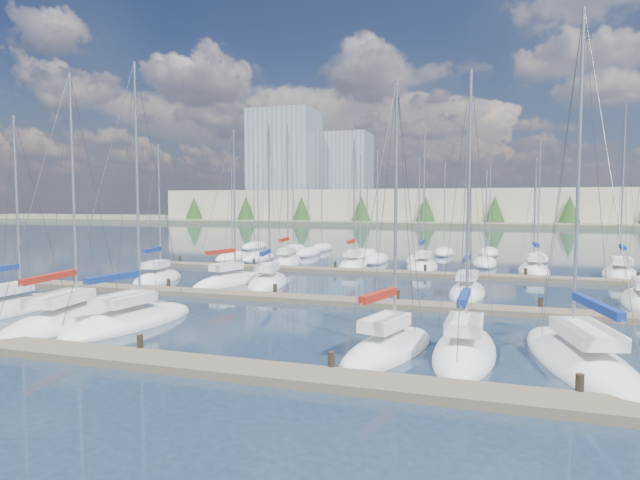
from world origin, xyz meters
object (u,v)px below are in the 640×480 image
(sailboat_f, at_px, (580,360))
(sailboat_d, at_px, (388,349))
(sailboat_q, at_px, (534,270))
(sailboat_e, at_px, (465,351))
(sailboat_p, at_px, (423,266))
(sailboat_h, at_px, (158,279))
(sailboat_b, at_px, (67,319))
(sailboat_a, at_px, (11,309))
(sailboat_l, at_px, (467,292))
(sailboat_o, at_px, (353,265))
(sailboat_c, at_px, (130,321))
(sailboat_j, at_px, (268,283))
(sailboat_i, at_px, (230,281))
(sailboat_r, at_px, (620,274))
(sailboat_n, at_px, (287,262))

(sailboat_f, relative_size, sailboat_d, 1.21)
(sailboat_q, height_order, sailboat_e, sailboat_e)
(sailboat_p, xyz_separation_m, sailboat_h, (-18.69, -14.81, -0.01))
(sailboat_b, bearing_deg, sailboat_f, -7.71)
(sailboat_a, distance_m, sailboat_p, 33.72)
(sailboat_q, xyz_separation_m, sailboat_p, (-9.74, 0.06, 0.01))
(sailboat_l, bearing_deg, sailboat_o, 133.78)
(sailboat_a, xyz_separation_m, sailboat_p, (19.47, 27.53, 0.01))
(sailboat_a, bearing_deg, sailboat_c, -3.37)
(sailboat_f, bearing_deg, sailboat_a, 166.42)
(sailboat_h, bearing_deg, sailboat_l, -7.01)
(sailboat_p, relative_size, sailboat_j, 1.10)
(sailboat_i, bearing_deg, sailboat_r, 41.22)
(sailboat_a, bearing_deg, sailboat_j, 54.06)
(sailboat_p, xyz_separation_m, sailboat_j, (-9.69, -13.96, -0.00))
(sailboat_a, height_order, sailboat_q, sailboat_a)
(sailboat_a, height_order, sailboat_h, sailboat_a)
(sailboat_o, xyz_separation_m, sailboat_a, (-13.05, -26.17, -0.01))
(sailboat_q, bearing_deg, sailboat_c, -128.51)
(sailboat_p, distance_m, sailboat_j, 16.99)
(sailboat_n, distance_m, sailboat_p, 13.40)
(sailboat_e, bearing_deg, sailboat_j, 137.16)
(sailboat_c, relative_size, sailboat_l, 1.28)
(sailboat_p, distance_m, sailboat_i, 19.17)
(sailboat_e, xyz_separation_m, sailboat_i, (-17.81, 14.10, 0.01))
(sailboat_q, relative_size, sailboat_j, 0.85)
(sailboat_b, relative_size, sailboat_h, 1.18)
(sailboat_n, bearing_deg, sailboat_q, -6.82)
(sailboat_i, height_order, sailboat_d, sailboat_i)
(sailboat_i, xyz_separation_m, sailboat_h, (-6.06, -0.39, -0.02))
(sailboat_l, bearing_deg, sailboat_f, -69.66)
(sailboat_f, bearing_deg, sailboat_b, 168.78)
(sailboat_e, xyz_separation_m, sailboat_r, (11.24, 28.02, 0.00))
(sailboat_e, relative_size, sailboat_l, 1.12)
(sailboat_e, distance_m, sailboat_j, 20.81)
(sailboat_r, xyz_separation_m, sailboat_h, (-35.11, -14.31, -0.01))
(sailboat_n, bearing_deg, sailboat_r, -8.07)
(sailboat_n, relative_size, sailboat_h, 1.28)
(sailboat_p, bearing_deg, sailboat_h, -143.99)
(sailboat_h, bearing_deg, sailboat_d, -43.95)
(sailboat_f, height_order, sailboat_r, sailboat_r)
(sailboat_a, bearing_deg, sailboat_h, 86.33)
(sailboat_f, height_order, sailboat_q, sailboat_f)
(sailboat_n, height_order, sailboat_b, sailboat_n)
(sailboat_n, relative_size, sailboat_d, 1.25)
(sailboat_a, relative_size, sailboat_e, 0.96)
(sailboat_r, xyz_separation_m, sailboat_c, (-27.58, -27.49, -0.01))
(sailboat_e, distance_m, sailboat_p, 28.98)
(sailboat_c, distance_m, sailboat_h, 15.18)
(sailboat_q, xyz_separation_m, sailboat_i, (-22.37, -14.36, 0.02))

